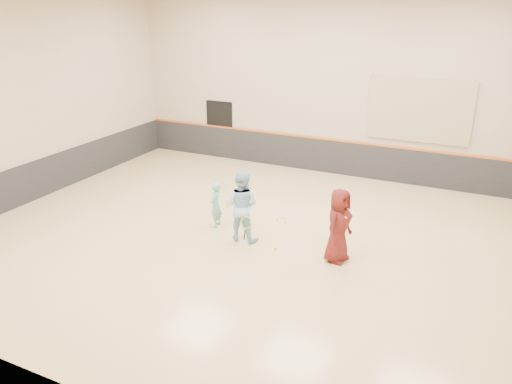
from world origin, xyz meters
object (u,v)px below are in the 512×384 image
at_px(girl, 216,205).
at_px(spare_racket, 281,218).
at_px(young_man, 339,226).
at_px(instructor, 242,206).

bearing_deg(girl, spare_racket, 119.81).
bearing_deg(spare_racket, young_man, -36.89).
xyz_separation_m(girl, young_man, (3.52, -0.44, 0.27)).
relative_size(instructor, young_man, 1.04).
bearing_deg(spare_racket, instructor, -107.45).
bearing_deg(young_man, instructor, 100.95).
distance_m(girl, spare_racket, 1.92).
height_order(girl, spare_racket, girl).
bearing_deg(girl, instructor, 60.51).
height_order(instructor, young_man, instructor).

